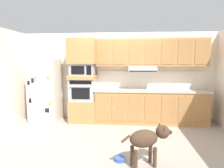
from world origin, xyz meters
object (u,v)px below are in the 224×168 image
refrigerator (46,90)px  microwave (83,70)px  dog_food_bowl (120,159)px  dog (148,138)px  built_in_oven (83,90)px  screwdriver (131,89)px

refrigerator → microwave: bearing=3.6°
refrigerator → dog_food_bowl: refrigerator is taller
refrigerator → dog_food_bowl: bearing=-42.4°
refrigerator → dog: size_ratio=2.04×
built_in_oven → screwdriver: 1.35m
microwave → dog: microwave is taller
refrigerator → dog: bearing=-38.5°
screwdriver → dog_food_bowl: size_ratio=0.84×
refrigerator → microwave: size_ratio=2.73×
screwdriver → dog_food_bowl: bearing=-96.6°
refrigerator → screwdriver: 2.41m
microwave → dog_food_bowl: bearing=-61.5°
dog_food_bowl → dog: bearing=-13.6°
dog_food_bowl → screwdriver: bearing=83.4°
built_in_oven → microwave: 0.56m
refrigerator → dog_food_bowl: size_ratio=8.80×
microwave → screwdriver: microwave is taller
dog → dog_food_bowl: dog is taller
screwdriver → dog: size_ratio=0.19×
built_in_oven → screwdriver: bearing=-3.0°
screwdriver → dog_food_bowl: 2.20m
built_in_oven → microwave: bearing=-0.8°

